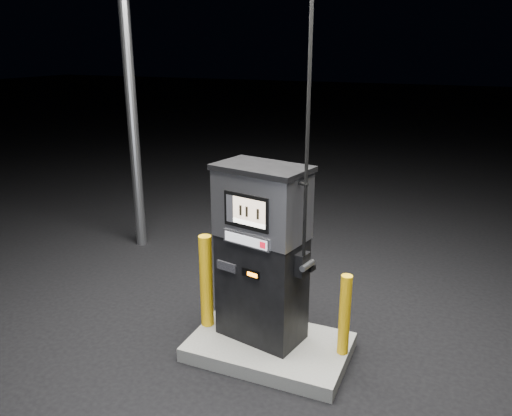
% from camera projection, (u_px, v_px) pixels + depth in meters
% --- Properties ---
extents(ground, '(80.00, 80.00, 0.00)m').
position_uv_depth(ground, '(269.00, 353.00, 5.17)').
color(ground, black).
rests_on(ground, ground).
extents(pump_island, '(1.60, 1.00, 0.15)m').
position_uv_depth(pump_island, '(269.00, 347.00, 5.15)').
color(pump_island, slate).
rests_on(pump_island, ground).
extents(fuel_dispenser, '(1.05, 0.71, 3.78)m').
position_uv_depth(fuel_dispenser, '(262.00, 253.00, 4.94)').
color(fuel_dispenser, black).
rests_on(fuel_dispenser, pump_island).
extents(bollard_left, '(0.17, 0.17, 1.03)m').
position_uv_depth(bollard_left, '(206.00, 281.00, 5.28)').
color(bollard_left, yellow).
rests_on(bollard_left, pump_island).
extents(bollard_right, '(0.12, 0.12, 0.83)m').
position_uv_depth(bollard_right, '(345.00, 315.00, 4.80)').
color(bollard_right, yellow).
rests_on(bollard_right, pump_island).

